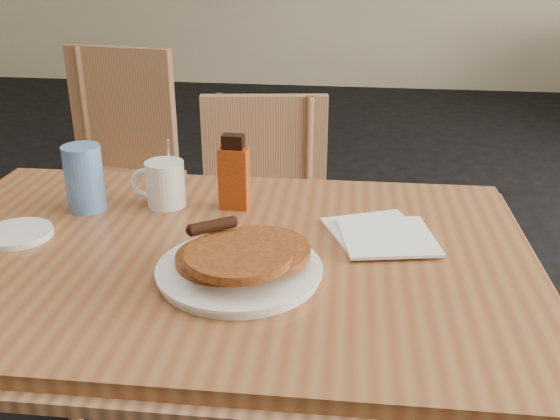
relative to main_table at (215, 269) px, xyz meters
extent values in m
cube|color=#955F34|center=(0.00, 0.00, 0.02)|extent=(1.21, 0.82, 0.04)
cube|color=tan|center=(0.00, 0.00, 0.01)|extent=(1.25, 0.86, 0.02)
cylinder|color=tan|center=(0.52, 0.32, -0.35)|extent=(0.04, 0.04, 0.71)
cube|color=tan|center=(-0.03, 0.64, -0.29)|extent=(0.44, 0.44, 0.04)
cube|color=tan|center=(-0.03, 0.81, -0.06)|extent=(0.39, 0.10, 0.42)
cylinder|color=tan|center=(-0.19, 0.48, -0.51)|extent=(0.04, 0.04, 0.40)
cylinder|color=tan|center=(0.13, 0.80, -0.51)|extent=(0.04, 0.04, 0.40)
cube|color=tan|center=(-0.63, 1.00, -0.26)|extent=(0.48, 0.48, 0.04)
cube|color=tan|center=(-0.63, 1.19, -0.01)|extent=(0.42, 0.10, 0.46)
cylinder|color=tan|center=(-0.80, 0.83, -0.49)|extent=(0.04, 0.04, 0.43)
cylinder|color=tan|center=(-0.46, 1.17, -0.49)|extent=(0.04, 0.04, 0.43)
cylinder|color=white|center=(0.07, -0.09, 0.05)|extent=(0.28, 0.28, 0.02)
cylinder|color=white|center=(0.07, -0.09, 0.06)|extent=(0.29, 0.29, 0.01)
cylinder|color=#9F5321|center=(0.04, -0.08, 0.07)|extent=(0.18, 0.18, 0.01)
cylinder|color=#9F5321|center=(0.10, -0.07, 0.08)|extent=(0.18, 0.18, 0.01)
cylinder|color=#9F5321|center=(0.07, -0.12, 0.10)|extent=(0.18, 0.18, 0.01)
cylinder|color=black|center=(0.01, -0.05, 0.12)|extent=(0.08, 0.07, 0.02)
cylinder|color=white|center=(-0.15, 0.20, 0.09)|extent=(0.08, 0.08, 0.10)
torus|color=white|center=(-0.19, 0.20, 0.09)|extent=(0.07, 0.01, 0.07)
cylinder|color=black|center=(-0.15, 0.20, 0.13)|extent=(0.07, 0.07, 0.01)
cylinder|color=silver|center=(-0.14, 0.20, 0.13)|extent=(0.02, 0.05, 0.14)
cube|color=maroon|center=(0.00, 0.21, 0.11)|extent=(0.06, 0.04, 0.13)
cube|color=black|center=(0.00, 0.21, 0.19)|extent=(0.05, 0.03, 0.03)
cube|color=white|center=(0.30, 0.11, 0.04)|extent=(0.23, 0.23, 0.01)
cube|color=white|center=(0.33, 0.08, 0.05)|extent=(0.21, 0.21, 0.01)
cylinder|color=#5885D0|center=(-0.32, 0.16, 0.11)|extent=(0.08, 0.08, 0.14)
cylinder|color=white|center=(-0.40, 0.00, 0.05)|extent=(0.17, 0.17, 0.01)
camera|label=1|loc=(0.26, -1.02, 0.58)|focal=40.00mm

